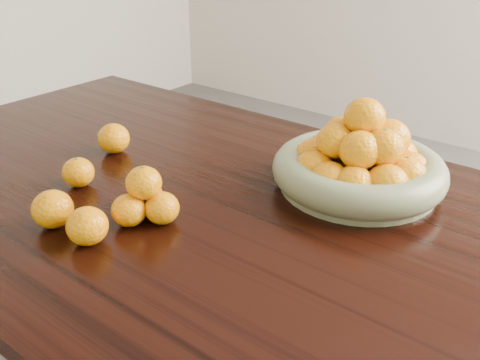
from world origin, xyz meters
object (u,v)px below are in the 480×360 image
Objects in this scene: orange_pyramid at (145,199)px; loose_orange_0 at (78,172)px; fruit_bowl at (360,164)px; dining_table at (237,245)px.

loose_orange_0 is (-0.22, 0.01, -0.01)m from orange_pyramid.
loose_orange_0 is at bearing -142.44° from fruit_bowl.
orange_pyramid is (-0.26, -0.38, -0.01)m from fruit_bowl.
dining_table is 28.43× the size of loose_orange_0.
fruit_bowl reaches higher than dining_table.
loose_orange_0 is (-0.34, -0.14, 0.12)m from dining_table.
orange_pyramid is 0.22m from loose_orange_0.
fruit_bowl is (0.15, 0.24, 0.15)m from dining_table.
dining_table is at bearing 51.03° from orange_pyramid.
loose_orange_0 is at bearing 178.33° from orange_pyramid.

